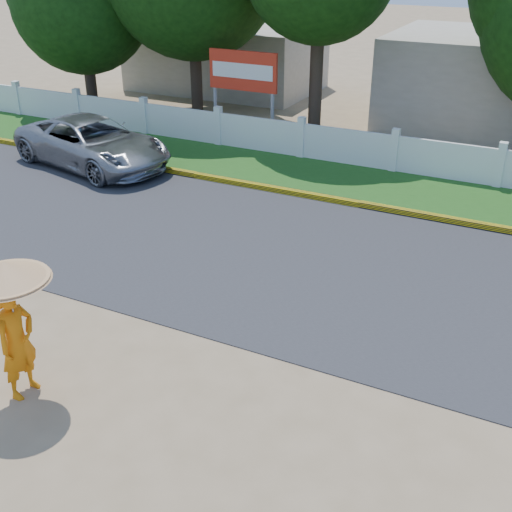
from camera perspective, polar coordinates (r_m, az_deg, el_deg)
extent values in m
plane|color=#9E8460|center=(10.59, -4.93, -10.71)|extent=(120.00, 120.00, 0.00)
cube|color=#38383A|center=(14.00, 4.58, -0.57)|extent=(60.00, 7.00, 0.02)
cube|color=#2D601E|center=(18.58, 10.81, 6.14)|extent=(60.00, 3.50, 0.03)
cube|color=yellow|center=(17.03, 9.17, 4.57)|extent=(40.00, 0.18, 0.16)
cube|color=silver|center=(19.73, 12.18, 8.89)|extent=(40.00, 0.10, 1.10)
cube|color=#B7AD99|center=(30.28, -2.67, 17.25)|extent=(8.00, 5.00, 2.80)
imported|color=gray|center=(20.31, -14.32, 9.71)|extent=(5.66, 3.49, 1.46)
imported|color=orange|center=(10.37, -20.48, -7.19)|extent=(0.45, 0.68, 1.85)
cylinder|color=#9B9BA0|center=(9.97, -20.93, -3.86)|extent=(0.03, 0.03, 1.20)
cone|color=tan|center=(9.74, -21.42, -1.25)|extent=(1.27, 1.27, 0.31)
cylinder|color=gray|center=(23.07, -3.62, 13.17)|extent=(0.12, 0.12, 2.00)
cylinder|color=gray|center=(22.08, 1.46, 12.59)|extent=(0.12, 0.12, 2.00)
cube|color=red|center=(22.27, -1.17, 16.14)|extent=(2.50, 0.12, 1.30)
cube|color=silver|center=(22.22, -1.24, 16.12)|extent=(2.25, 0.02, 0.49)
cylinder|color=#473828|center=(25.56, -5.36, 16.23)|extent=(0.44, 0.44, 3.55)
cylinder|color=#473828|center=(27.20, -14.53, 15.16)|extent=(0.44, 0.44, 2.60)
sphere|color=#17430F|center=(26.82, -15.24, 20.88)|extent=(5.25, 5.25, 5.25)
cylinder|color=#473828|center=(22.46, 5.36, 15.63)|extent=(0.44, 0.44, 4.22)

